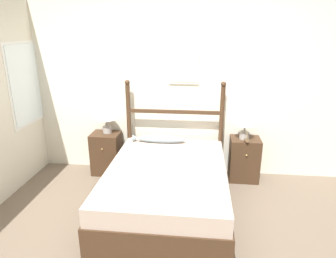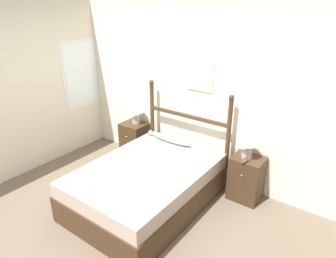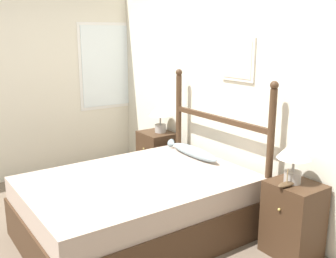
{
  "view_description": "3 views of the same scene",
  "coord_description": "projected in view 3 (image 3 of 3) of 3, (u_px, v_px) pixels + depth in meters",
  "views": [
    {
      "loc": [
        0.34,
        -2.55,
        2.07
      ],
      "look_at": [
        -0.05,
        1.01,
        0.89
      ],
      "focal_mm": 32.0,
      "sensor_mm": 36.0,
      "label": 1
    },
    {
      "loc": [
        2.19,
        -1.93,
        2.53
      ],
      "look_at": [
        0.04,
        1.0,
        0.97
      ],
      "focal_mm": 32.0,
      "sensor_mm": 36.0,
      "label": 2
    },
    {
      "loc": [
        2.83,
        -1.04,
        1.8
      ],
      "look_at": [
        -0.11,
        1.02,
        0.92
      ],
      "focal_mm": 42.0,
      "sensor_mm": 36.0,
      "label": 3
    }
  ],
  "objects": [
    {
      "name": "wall_left",
      "position": [
        3.0,
        78.0,
        4.66
      ],
      "size": [
        0.08,
        6.4,
        2.55
      ],
      "color": "beige",
      "rests_on": "ground_plane"
    },
    {
      "name": "headboard",
      "position": [
        218.0,
        138.0,
        3.96
      ],
      "size": [
        1.42,
        0.07,
        1.41
      ],
      "color": "#3D2819",
      "rests_on": "ground_plane"
    },
    {
      "name": "ground_plane",
      "position": [
        76.0,
        256.0,
        3.26
      ],
      "size": [
        16.0,
        16.0,
        0.0
      ],
      "primitive_type": "plane",
      "color": "brown"
    },
    {
      "name": "nightstand_right",
      "position": [
        293.0,
        219.0,
        3.22
      ],
      "size": [
        0.41,
        0.38,
        0.63
      ],
      "color": "#3D2819",
      "rests_on": "ground_plane"
    },
    {
      "name": "wall_back",
      "position": [
        233.0,
        87.0,
        3.92
      ],
      "size": [
        6.4,
        0.08,
        2.55
      ],
      "color": "beige",
      "rests_on": "ground_plane"
    },
    {
      "name": "nightstand_left",
      "position": [
        157.0,
        157.0,
        4.84
      ],
      "size": [
        0.41,
        0.38,
        0.63
      ],
      "color": "#3D2819",
      "rests_on": "ground_plane"
    },
    {
      "name": "bed",
      "position": [
        138.0,
        206.0,
        3.55
      ],
      "size": [
        1.41,
        1.97,
        0.55
      ],
      "color": "#3D2819",
      "rests_on": "ground_plane"
    },
    {
      "name": "table_lamp_right",
      "position": [
        294.0,
        153.0,
        3.1
      ],
      "size": [
        0.27,
        0.27,
        0.36
      ],
      "color": "gray",
      "rests_on": "nightstand_right"
    },
    {
      "name": "fish_pillow",
      "position": [
        193.0,
        152.0,
        4.06
      ],
      "size": [
        0.76,
        0.13,
        0.11
      ],
      "color": "#8499A3",
      "rests_on": "bed"
    },
    {
      "name": "model_boat",
      "position": [
        287.0,
        184.0,
        3.08
      ],
      "size": [
        0.07,
        0.19,
        0.14
      ],
      "color": "#4C3823",
      "rests_on": "nightstand_right"
    },
    {
      "name": "table_lamp_left",
      "position": [
        160.0,
        112.0,
        4.71
      ],
      "size": [
        0.27,
        0.27,
        0.36
      ],
      "color": "gray",
      "rests_on": "nightstand_left"
    }
  ]
}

